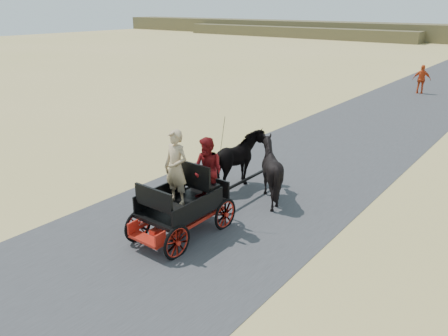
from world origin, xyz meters
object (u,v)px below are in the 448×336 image
Objects in this scene: carriage at (183,220)px; pedestrian at (422,79)px; horse_right at (271,170)px; horse_left at (239,162)px.

carriage is 21.65m from pedestrian.
carriage is 1.41× the size of horse_right.
horse_left is 1.10m from horse_right.
pedestrian is (-0.40, 21.64, 0.50)m from carriage.
horse_right is (1.10, 0.00, 0.00)m from horse_left.
horse_left is at bearing 76.55° from pedestrian.
pedestrian is (0.15, 18.64, 0.02)m from horse_left.
horse_left reaches higher than carriage.
carriage is 1.20× the size of horse_left.
horse_left is 18.65m from pedestrian.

